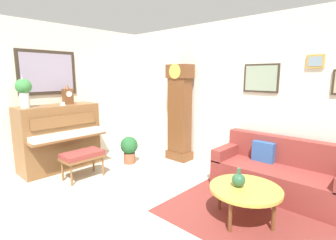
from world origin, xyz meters
TOP-DOWN VIEW (x-y plane):
  - ground_plane at (0.00, 0.00)m, footprint 6.40×6.00m
  - wall_left at (-2.60, 0.00)m, footprint 0.13×4.90m
  - wall_back at (0.02, 2.40)m, footprint 5.30×0.13m
  - area_rug at (1.26, 0.93)m, footprint 2.10×1.50m
  - piano at (-2.23, 0.13)m, footprint 0.87×1.44m
  - piano_bench at (-1.44, 0.17)m, footprint 0.42×0.70m
  - grandfather_clock at (-0.87, 2.12)m, footprint 0.52×0.34m
  - couch at (1.30, 1.92)m, footprint 1.90×0.80m
  - coffee_table at (1.25, 0.88)m, footprint 0.88×0.88m
  - mantel_clock at (-2.23, 0.35)m, footprint 0.13×0.18m
  - flower_vase at (-2.23, -0.42)m, footprint 0.26×0.26m
  - teacup at (-2.11, 0.19)m, footprint 0.12×0.12m
  - green_jug at (1.17, 0.84)m, footprint 0.17×0.17m
  - potted_plant at (-1.46, 1.22)m, footprint 0.36×0.36m

SIDE VIEW (x-z plane):
  - ground_plane at x=0.00m, z-range -0.10..0.00m
  - area_rug at x=1.26m, z-range 0.00..0.01m
  - couch at x=1.30m, z-range -0.11..0.73m
  - potted_plant at x=-1.46m, z-range 0.04..0.60m
  - coffee_table at x=1.25m, z-range 0.18..0.61m
  - piano_bench at x=-1.44m, z-range 0.17..0.65m
  - green_jug at x=1.17m, z-range 0.39..0.63m
  - piano at x=-2.23m, z-range 0.01..1.25m
  - grandfather_clock at x=-0.87m, z-range -0.05..1.98m
  - teacup at x=-2.11m, z-range 1.24..1.30m
  - wall_back at x=0.02m, z-range 0.00..2.80m
  - wall_left at x=-2.60m, z-range 0.01..2.81m
  - mantel_clock at x=-2.23m, z-range 1.23..1.61m
  - flower_vase at x=-2.23m, z-range 1.27..1.85m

